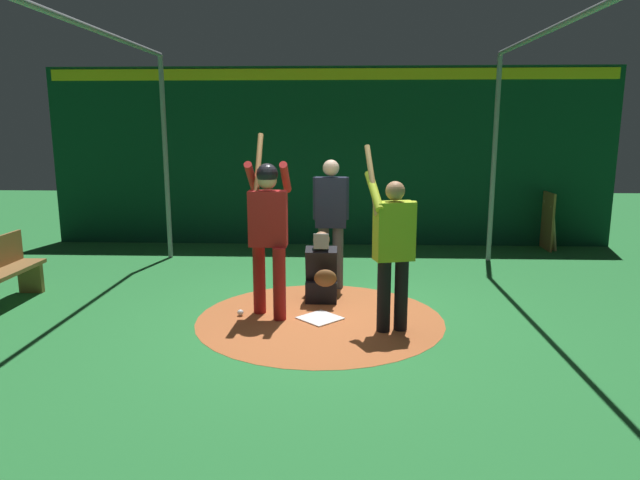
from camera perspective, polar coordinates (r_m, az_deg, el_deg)
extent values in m
plane|color=#287A38|center=(6.77, 0.00, -7.91)|extent=(26.53, 26.53, 0.00)
cylinder|color=#B76033|center=(6.77, 0.00, -7.89)|extent=(2.90, 2.90, 0.01)
cube|color=white|center=(6.76, 0.00, -7.82)|extent=(0.59, 0.59, 0.01)
cylinder|color=maroon|center=(6.64, -4.09, -4.43)|extent=(0.15, 0.15, 0.86)
cylinder|color=maroon|center=(6.90, -6.10, -3.85)|extent=(0.15, 0.15, 0.86)
cube|color=#B21E1E|center=(6.61, -5.23, 2.15)|extent=(0.22, 0.44, 0.64)
cylinder|color=#B21E1E|center=(6.63, -3.48, 6.26)|extent=(0.52, 0.09, 0.40)
cylinder|color=#B21E1E|center=(6.68, -6.88, 6.24)|extent=(0.52, 0.09, 0.40)
sphere|color=tan|center=(6.56, -5.30, 6.04)|extent=(0.22, 0.22, 0.22)
sphere|color=black|center=(6.55, -5.31, 6.57)|extent=(0.25, 0.25, 0.25)
cylinder|color=olive|center=(6.78, -6.19, 7.49)|extent=(0.54, 0.06, 0.73)
cube|color=black|center=(7.43, 0.15, -4.99)|extent=(0.40, 0.40, 0.28)
cube|color=black|center=(7.30, 0.14, -2.41)|extent=(0.30, 0.40, 0.46)
sphere|color=#9E704C|center=(7.22, 0.14, 0.01)|extent=(0.21, 0.21, 0.21)
cube|color=gray|center=(7.12, 0.11, -0.14)|extent=(0.03, 0.19, 0.19)
ellipsoid|color=brown|center=(7.06, 0.54, -3.84)|extent=(0.12, 0.28, 0.22)
cylinder|color=#4C4C51|center=(7.92, 1.80, -1.79)|extent=(0.15, 0.15, 0.87)
cylinder|color=#4C4C51|center=(7.93, 0.35, -1.78)|extent=(0.15, 0.15, 0.87)
cube|color=#1E2338|center=(7.79, 1.09, 3.79)|extent=(0.22, 0.42, 0.69)
cylinder|color=#1E2338|center=(7.78, 2.59, 4.18)|extent=(0.09, 0.09, 0.58)
cylinder|color=#1E2338|center=(7.79, -0.39, 4.20)|extent=(0.09, 0.09, 0.58)
sphere|color=beige|center=(7.74, 1.11, 7.22)|extent=(0.22, 0.22, 0.22)
cylinder|color=black|center=(6.37, 8.12, -5.47)|extent=(0.15, 0.15, 0.80)
cylinder|color=black|center=(6.30, 6.41, -5.60)|extent=(0.15, 0.15, 0.80)
cube|color=#A4BF25|center=(6.16, 7.43, 0.89)|extent=(0.32, 0.46, 0.64)
cylinder|color=#A4BF25|center=(6.23, 9.19, 1.41)|extent=(0.09, 0.09, 0.54)
cylinder|color=#A4BF25|center=(6.13, 5.44, 4.91)|extent=(0.48, 0.21, 0.41)
sphere|color=#9E704C|center=(6.10, 7.54, 4.89)|extent=(0.21, 0.21, 0.21)
cylinder|color=tan|center=(6.20, 5.23, 6.02)|extent=(0.46, 0.18, 0.74)
cube|color=#0C3D26|center=(10.84, 0.99, 8.27)|extent=(0.20, 10.53, 3.31)
cube|color=yellow|center=(10.76, 1.01, 16.26)|extent=(0.03, 10.32, 0.20)
cylinder|color=gray|center=(9.97, -15.19, 7.78)|extent=(0.08, 0.08, 3.36)
cylinder|color=gray|center=(9.82, 17.01, 7.63)|extent=(0.08, 0.08, 3.36)
cylinder|color=gray|center=(7.14, -23.83, 19.54)|extent=(6.22, 0.07, 0.07)
cylinder|color=gray|center=(6.93, 24.62, 19.76)|extent=(6.22, 0.07, 0.07)
cube|color=olive|center=(11.34, 21.61, 1.87)|extent=(0.82, 0.04, 1.05)
cylinder|color=olive|center=(11.66, 21.37, 1.80)|extent=(0.06, 0.17, 0.92)
cylinder|color=black|center=(11.55, 21.55, 1.59)|extent=(0.06, 0.13, 0.88)
cylinder|color=tan|center=(11.44, 21.75, 1.54)|extent=(0.06, 0.18, 0.89)
cylinder|color=tan|center=(11.33, 21.95, 1.45)|extent=(0.06, 0.14, 0.90)
cylinder|color=olive|center=(11.22, 22.14, 1.24)|extent=(0.06, 0.16, 0.86)
cylinder|color=tan|center=(11.11, 22.34, 1.08)|extent=(0.06, 0.17, 0.84)
cube|color=olive|center=(8.70, -26.96, -3.42)|extent=(0.08, 0.32, 0.40)
sphere|color=white|center=(6.92, -7.97, -7.21)|extent=(0.07, 0.07, 0.07)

